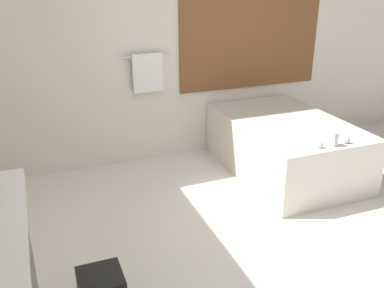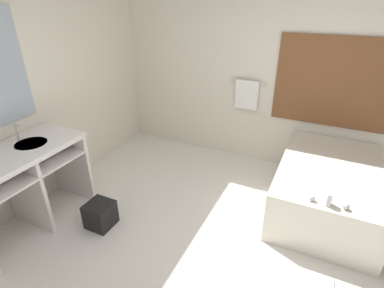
% 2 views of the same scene
% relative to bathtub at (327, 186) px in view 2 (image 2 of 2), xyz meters
% --- Properties ---
extents(ground_plane, '(16.00, 16.00, 0.00)m').
position_rel_bathtub_xyz_m(ground_plane, '(-0.91, -1.37, -0.31)').
color(ground_plane, silver).
rests_on(ground_plane, ground).
extents(wall_back_with_blinds, '(7.40, 0.13, 2.70)m').
position_rel_bathtub_xyz_m(wall_back_with_blinds, '(-0.88, 0.86, 1.04)').
color(wall_back_with_blinds, silver).
rests_on(wall_back_with_blinds, ground_plane).
extents(wall_left_with_mirror, '(0.08, 7.40, 2.70)m').
position_rel_bathtub_xyz_m(wall_left_with_mirror, '(-3.14, -1.38, 1.04)').
color(wall_left_with_mirror, silver).
rests_on(wall_left_with_mirror, ground_plane).
extents(vanity_counter, '(0.63, 1.26, 0.90)m').
position_rel_bathtub_xyz_m(vanity_counter, '(-2.78, -1.61, 0.33)').
color(vanity_counter, white).
rests_on(vanity_counter, ground_plane).
extents(sink_faucet, '(0.09, 0.04, 0.18)m').
position_rel_bathtub_xyz_m(sink_faucet, '(-2.96, -1.44, 0.68)').
color(sink_faucet, silver).
rests_on(sink_faucet, vanity_counter).
extents(bathtub, '(1.05, 1.64, 0.68)m').
position_rel_bathtub_xyz_m(bathtub, '(0.00, 0.00, 0.00)').
color(bathtub, silver).
rests_on(bathtub, ground_plane).
extents(waste_bin, '(0.27, 0.27, 0.28)m').
position_rel_bathtub_xyz_m(waste_bin, '(-2.13, -1.32, -0.17)').
color(waste_bin, black).
rests_on(waste_bin, ground_plane).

